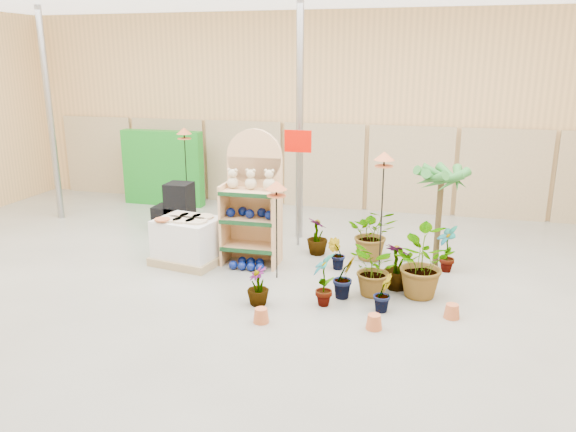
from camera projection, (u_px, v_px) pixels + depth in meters
name	position (u px, v px, depth m)	size (l,w,h in m)	color
room	(258.00, 146.00, 8.24)	(15.20, 12.10, 4.70)	slate
display_shelf	(253.00, 203.00, 9.65)	(0.98, 0.63, 2.32)	tan
teddy_bears	(252.00, 181.00, 9.43)	(0.85, 0.22, 0.36)	#CAB691
gazing_balls_shelf	(251.00, 213.00, 9.55)	(0.85, 0.29, 0.16)	#061456
gazing_balls_floor	(248.00, 264.00, 9.53)	(0.63, 0.39, 0.15)	#061456
pallet_stack	(188.00, 241.00, 9.73)	(1.27, 1.12, 0.83)	#99845E
charcoal_planters	(176.00, 210.00, 11.60)	(0.80, 0.50, 1.00)	black
trellis_stock	(163.00, 168.00, 13.52)	(2.00, 0.30, 1.80)	#16771B
offer_sign	(298.00, 164.00, 10.31)	(0.50, 0.08, 2.20)	gray
bird_table_front	(276.00, 188.00, 8.74)	(0.34, 0.34, 1.62)	black
bird_table_right	(384.00, 160.00, 9.10)	(0.34, 0.34, 2.00)	black
bird_table_back	(184.00, 134.00, 12.16)	(0.34, 0.34, 2.01)	black
palm	(442.00, 176.00, 9.23)	(0.70, 0.70, 1.85)	#46371C
potted_plant_0	(324.00, 279.00, 8.04)	(0.42, 0.29, 0.80)	#286D28
potted_plant_1	(344.00, 277.00, 8.32)	(0.36, 0.29, 0.66)	#286D28
potted_plant_2	(375.00, 270.00, 8.35)	(0.75, 0.65, 0.83)	#286D28
potted_plant_3	(397.00, 266.00, 8.63)	(0.41, 0.41, 0.74)	#286D28
potted_plant_4	(447.00, 249.00, 9.33)	(0.42, 0.28, 0.80)	#286D28
potted_plant_5	(336.00, 254.00, 9.47)	(0.29, 0.24, 0.54)	#286D28
potted_plant_6	(372.00, 233.00, 9.89)	(0.85, 0.74, 0.95)	#286D28
potted_plant_7	(258.00, 286.00, 8.09)	(0.32, 0.32, 0.57)	#286D28
potted_plant_9	(383.00, 293.00, 7.89)	(0.30, 0.24, 0.55)	#286D28
potted_plant_10	(418.00, 263.00, 8.33)	(0.94, 0.81, 1.04)	#286D28
potted_plant_11	(317.00, 236.00, 10.17)	(0.38, 0.38, 0.69)	#286D28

